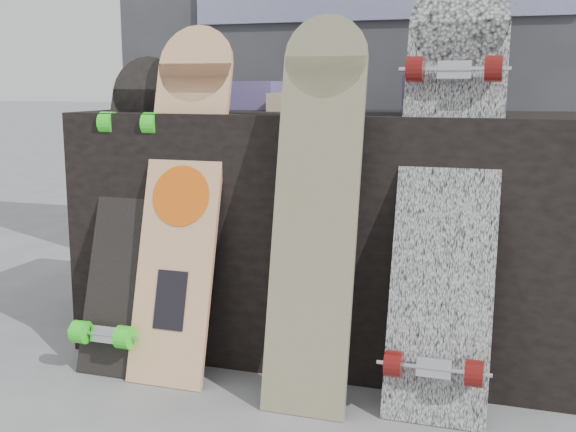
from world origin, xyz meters
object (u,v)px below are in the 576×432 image
(longboard_geisha, at_px, (183,191))
(longboard_celtic, at_px, (316,200))
(vendor_table, at_px, (326,232))
(longboard_cascadia, at_px, (448,184))
(skateboard_dark, at_px, (128,207))

(longboard_geisha, relative_size, longboard_celtic, 0.99)
(vendor_table, xyz_separation_m, longboard_celtic, (0.08, -0.41, 0.18))
(longboard_celtic, relative_size, longboard_cascadia, 0.90)
(vendor_table, height_order, skateboard_dark, skateboard_dark)
(vendor_table, xyz_separation_m, skateboard_dark, (-0.57, -0.31, 0.11))
(longboard_cascadia, height_order, skateboard_dark, longboard_cascadia)
(skateboard_dark, bearing_deg, longboard_celtic, -8.36)
(vendor_table, bearing_deg, longboard_geisha, -139.08)
(longboard_celtic, height_order, longboard_cascadia, longboard_cascadia)
(longboard_celtic, bearing_deg, longboard_geisha, 168.81)
(vendor_table, distance_m, skateboard_dark, 0.66)
(longboard_celtic, xyz_separation_m, skateboard_dark, (-0.65, 0.10, -0.07))
(vendor_table, relative_size, longboard_geisha, 1.49)
(vendor_table, distance_m, longboard_geisha, 0.51)
(vendor_table, bearing_deg, longboard_cascadia, -36.13)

